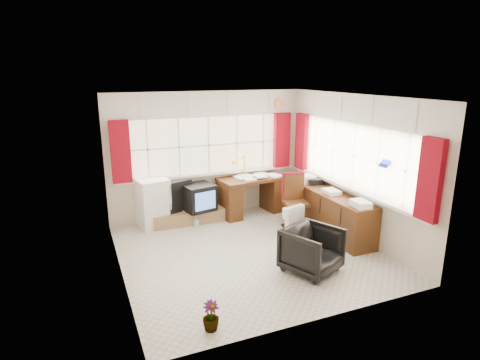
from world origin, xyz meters
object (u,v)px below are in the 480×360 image
at_px(office_chair, 312,250).
at_px(radiator, 294,224).
at_px(desk, 251,193).
at_px(tv_bench, 188,216).
at_px(desk_lamp, 244,161).
at_px(task_chair, 294,199).
at_px(crt_tv, 199,197).
at_px(mini_fridge, 153,203).
at_px(credenza, 331,212).

height_order(office_chair, radiator, office_chair).
xyz_separation_m(office_chair, radiator, (0.42, 1.22, -0.11)).
height_order(desk, tv_bench, desk).
relative_size(radiator, tv_bench, 0.41).
height_order(desk_lamp, task_chair, desk_lamp).
xyz_separation_m(desk, crt_tv, (-1.15, -0.06, 0.07)).
bearing_deg(office_chair, mini_fridge, 99.04).
relative_size(desk, crt_tv, 2.15).
bearing_deg(credenza, tv_bench, 146.30).
height_order(credenza, mini_fridge, mini_fridge).
bearing_deg(tv_bench, office_chair, -66.74).
xyz_separation_m(desk, tv_bench, (-1.36, 0.03, -0.31)).
distance_m(desk, crt_tv, 1.15).
relative_size(office_chair, tv_bench, 0.53).
distance_m(credenza, mini_fridge, 3.34).
distance_m(crt_tv, mini_fridge, 0.88).
bearing_deg(office_chair, credenza, 20.92).
relative_size(office_chair, mini_fridge, 0.81).
bearing_deg(crt_tv, credenza, -34.64).
height_order(credenza, crt_tv, credenza).
distance_m(desk, task_chair, 1.09).
height_order(task_chair, credenza, task_chair).
bearing_deg(task_chair, credenza, -46.04).
relative_size(office_chair, radiator, 1.30).
bearing_deg(radiator, crt_tv, 135.17).
height_order(task_chair, radiator, task_chair).
distance_m(credenza, crt_tv, 2.52).
bearing_deg(radiator, office_chair, -109.05).
xyz_separation_m(desk_lamp, radiator, (0.30, -1.57, -0.85)).
bearing_deg(office_chair, radiator, 46.80).
height_order(desk, radiator, desk).
height_order(desk_lamp, crt_tv, desk_lamp).
bearing_deg(credenza, desk, 121.68).
relative_size(desk_lamp, tv_bench, 0.32).
relative_size(office_chair, credenza, 0.37).
relative_size(desk_lamp, radiator, 0.77).
relative_size(desk, desk_lamp, 3.18).
bearing_deg(radiator, mini_fridge, 145.56).
bearing_deg(office_chair, desk, 61.16).
distance_m(radiator, crt_tv, 1.93).
distance_m(desk_lamp, task_chair, 1.37).
relative_size(desk, mini_fridge, 1.54).
xyz_separation_m(tv_bench, crt_tv, (0.21, -0.09, 0.38)).
relative_size(desk_lamp, task_chair, 0.43).
xyz_separation_m(desk_lamp, tv_bench, (-1.27, -0.14, -0.96)).
bearing_deg(radiator, task_chair, 61.28).
bearing_deg(task_chair, mini_fridge, 155.81).
bearing_deg(credenza, desk_lamp, 121.40).
xyz_separation_m(desk_lamp, office_chair, (-0.13, -2.79, -0.74)).
distance_m(task_chair, tv_bench, 2.11).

